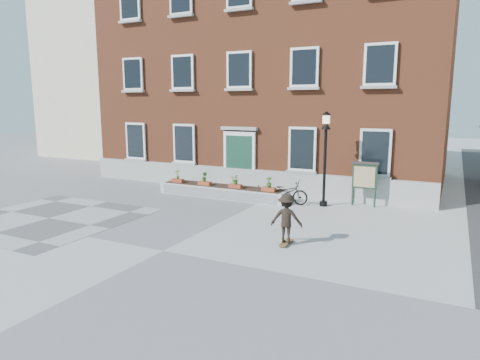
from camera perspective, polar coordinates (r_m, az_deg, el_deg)
The scene contains 9 objects.
ground at distance 12.81m, azimuth -10.20°, elevation -9.29°, with size 100.00×100.00×0.00m, color #A1A0A3.
checker_patch at distance 17.55m, azimuth -24.14°, elevation -4.68°, with size 6.00×6.00×0.01m, color #525255.
distant_building at distance 39.04m, azimuth -14.27°, elevation 13.18°, with size 10.00×12.00×13.00m, color beige.
bicycle at distance 18.34m, azimuth 6.13°, elevation -1.62°, with size 0.67×1.93×1.01m, color black.
brick_building at distance 25.45m, azimuth 5.21°, elevation 14.78°, with size 18.40×10.85×12.60m.
planter_assembly at distance 19.60m, azimuth -2.34°, elevation -1.40°, with size 6.20×1.12×1.15m.
lamp_post at distance 17.88m, azimuth 11.32°, elevation 4.53°, with size 0.40×0.40×3.93m.
notice_board at distance 18.38m, azimuth 16.28°, elevation 0.46°, with size 1.10×0.16×1.87m.
skateboarder at distance 13.00m, azimuth 6.23°, elevation -5.11°, with size 1.06×0.78×1.57m.
Camera 1 is at (7.32, -9.62, 4.22)m, focal length 32.00 mm.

